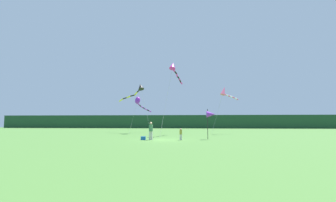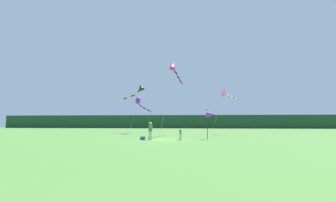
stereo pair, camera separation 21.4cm
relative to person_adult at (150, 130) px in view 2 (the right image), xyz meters
name	(u,v)px [view 2 (the right image)]	position (x,y,z in m)	size (l,w,h in m)	color
ground_plane	(162,140)	(1.18, 0.25, -1.00)	(120.00, 120.00, 0.00)	#477533
distant_treeline	(181,122)	(1.18, 45.25, 0.89)	(108.00, 2.22, 3.79)	#1E4228
person_adult	(150,130)	(0.00, 0.00, 0.00)	(0.40, 0.40, 1.80)	silver
person_child	(180,133)	(3.02, 0.09, -0.35)	(0.26, 0.26, 1.18)	silver
cooler_box	(143,138)	(-0.76, -0.07, -0.83)	(0.46, 0.33, 0.35)	#1959B2
banner_flag_pole	(210,114)	(6.15, 1.46, 1.59)	(0.90, 0.70, 3.19)	black
kite_magenta	(174,69)	(1.87, 7.60, 8.00)	(2.41, 8.89, 9.89)	#B2B2B2
kite_purple	(139,102)	(-4.54, 15.14, 4.16)	(2.39, 7.13, 6.11)	#B2B2B2
kite_black	(138,89)	(-4.39, 13.69, 6.15)	(7.16, 7.55, 8.10)	#B2B2B2
kite_rainbow	(225,92)	(9.35, 12.81, 5.42)	(4.72, 3.85, 7.33)	#B2B2B2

